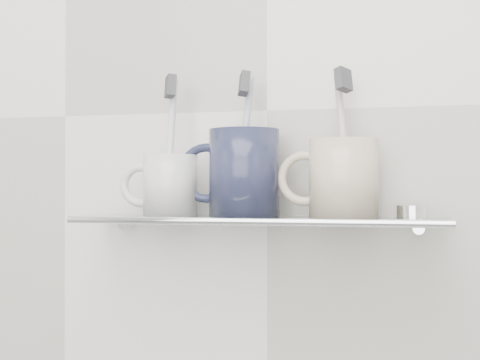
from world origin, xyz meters
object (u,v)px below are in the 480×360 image
(shelf_glass, at_px, (258,220))
(mug_right, at_px, (344,178))
(mug_left, at_px, (170,185))
(mug_center, at_px, (244,173))

(shelf_glass, bearing_deg, mug_right, 2.50)
(mug_left, height_order, mug_center, mug_center)
(mug_left, distance_m, mug_right, 0.24)
(mug_left, distance_m, mug_center, 0.11)
(shelf_glass, distance_m, mug_right, 0.13)
(mug_left, relative_size, mug_center, 0.72)
(shelf_glass, relative_size, mug_right, 4.88)
(shelf_glass, relative_size, mug_center, 4.23)
(mug_center, height_order, mug_right, mug_center)
(mug_left, bearing_deg, mug_center, -1.07)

